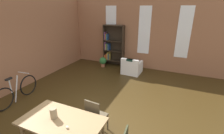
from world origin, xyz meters
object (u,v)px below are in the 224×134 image
(dining_chair_far_right, at_px, (95,116))
(bookshelf_tall, at_px, (112,46))
(armchair_white, at_px, (132,67))
(bicycle_second, at_px, (17,91))
(vase_on_table, at_px, (54,113))
(potted_plant_by_shelf, at_px, (103,61))
(dining_table, at_px, (62,124))

(dining_chair_far_right, xyz_separation_m, bookshelf_tall, (-1.61, 4.67, 0.49))
(armchair_white, bearing_deg, dining_chair_far_right, -85.02)
(dining_chair_far_right, relative_size, bicycle_second, 0.57)
(dining_chair_far_right, relative_size, armchair_white, 1.13)
(vase_on_table, distance_m, potted_plant_by_shelf, 5.10)
(vase_on_table, xyz_separation_m, potted_plant_by_shelf, (-1.38, 4.87, -0.60))
(dining_table, distance_m, bookshelf_tall, 5.50)
(dining_table, distance_m, potted_plant_by_shelf, 5.13)
(vase_on_table, relative_size, potted_plant_by_shelf, 0.45)
(bicycle_second, relative_size, potted_plant_by_shelf, 3.36)
(vase_on_table, distance_m, bookshelf_tall, 5.46)
(bicycle_second, bearing_deg, bookshelf_tall, 72.52)
(bookshelf_tall, height_order, potted_plant_by_shelf, bookshelf_tall)
(bookshelf_tall, relative_size, bicycle_second, 1.24)
(dining_table, xyz_separation_m, bicycle_second, (-2.64, 0.94, -0.33))
(dining_table, height_order, potted_plant_by_shelf, dining_table)
(dining_chair_far_right, bearing_deg, potted_plant_by_shelf, 114.70)
(potted_plant_by_shelf, bearing_deg, bicycle_second, -105.24)
(dining_chair_far_right, distance_m, bicycle_second, 3.02)
(dining_table, bearing_deg, vase_on_table, -180.00)
(vase_on_table, height_order, bookshelf_tall, bookshelf_tall)
(armchair_white, distance_m, bicycle_second, 4.56)
(armchair_white, bearing_deg, bicycle_second, -125.60)
(armchair_white, bearing_deg, potted_plant_by_shelf, 171.85)
(dining_table, xyz_separation_m, potted_plant_by_shelf, (-1.56, 4.87, -0.40))
(dining_table, relative_size, vase_on_table, 7.51)
(bookshelf_tall, bearing_deg, armchair_white, -29.10)
(dining_chair_far_right, bearing_deg, dining_table, -118.35)
(bicycle_second, bearing_deg, dining_chair_far_right, -4.90)
(potted_plant_by_shelf, bearing_deg, vase_on_table, -74.19)
(bookshelf_tall, distance_m, bicycle_second, 4.67)
(dining_chair_far_right, bearing_deg, bicycle_second, 175.10)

